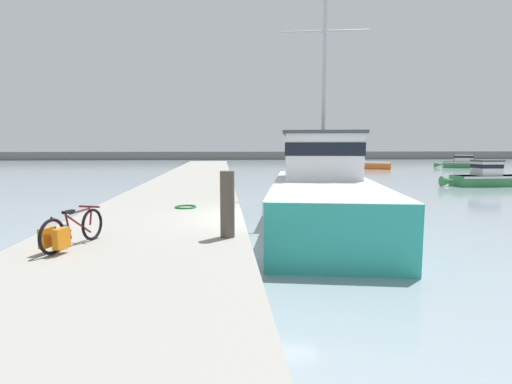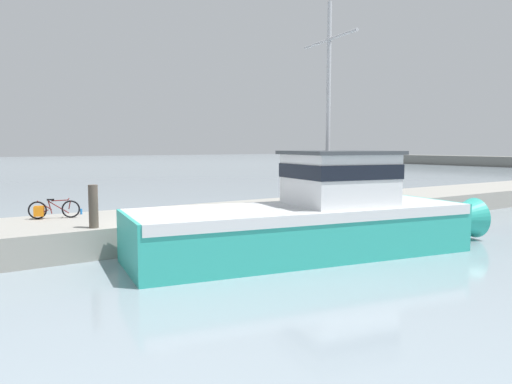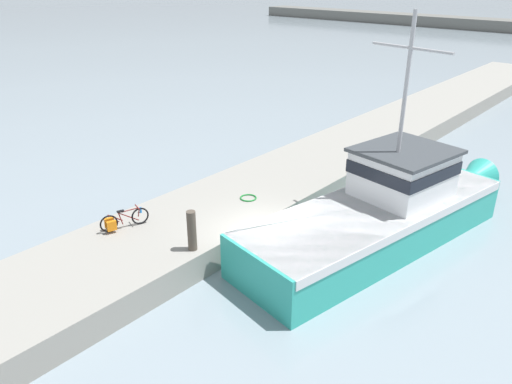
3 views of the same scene
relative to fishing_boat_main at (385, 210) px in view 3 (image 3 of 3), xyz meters
The scene contains 7 objects.
ground_plane 4.69m from the fishing_boat_main, 123.45° to the right, with size 320.00×320.00×0.00m, color #84939E.
dock_pier 6.58m from the fishing_boat_main, 144.70° to the right, with size 4.46×80.00×0.96m, color gray.
fishing_boat_main is the anchor object (origin of this frame).
bicycle_touring 9.42m from the fishing_boat_main, 133.11° to the right, with size 0.76×1.66×0.70m.
mooring_post 7.13m from the fishing_boat_main, 119.93° to the right, with size 0.29×0.29×1.35m, color #51473D.
hose_coil 5.22m from the fishing_boat_main, 155.98° to the right, with size 0.66×0.66×0.05m, color #197A2D.
water_bottle_on_curb 8.95m from the fishing_boat_main, 140.96° to the right, with size 0.08×0.08×0.21m, color blue.
Camera 3 is at (9.54, -11.53, 9.25)m, focal length 35.00 mm.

